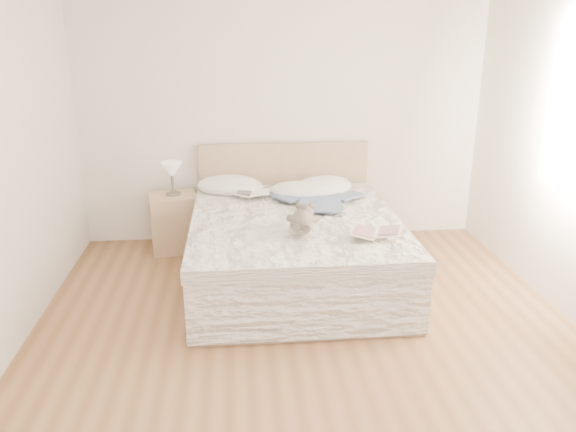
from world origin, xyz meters
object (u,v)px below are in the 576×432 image
Objects in this scene: photo_book at (253,193)px; childrens_book at (377,233)px; table_lamp at (172,172)px; nightstand at (174,222)px; teddy_bear at (302,227)px; bed at (294,245)px.

photo_book is 1.44m from childrens_book.
table_lamp is 0.82m from photo_book.
nightstand is 1.69× the size of photo_book.
table_lamp reaches higher than nightstand.
childrens_book is 0.57m from teddy_bear.
bed is 6.65× the size of table_lamp.
table_lamp reaches higher than photo_book.
childrens_book is at bearing -1.93° from teddy_bear.
table_lamp is (0.01, -0.00, 0.51)m from nightstand.
bed is 0.90m from childrens_book.
table_lamp is at bearing 160.29° from childrens_book.
nightstand is 0.89m from photo_book.
photo_book is (-0.33, 0.51, 0.32)m from bed.
childrens_book is 1.24× the size of teddy_bear.
bed is 3.83× the size of nightstand.
nightstand is at bearing 160.42° from childrens_book.
bed is 6.82× the size of teddy_bear.
bed reaches higher than table_lamp.
teddy_bear is at bearing -49.26° from table_lamp.
table_lamp is 2.17m from childrens_book.
childrens_book is at bearing -41.45° from photo_book.
childrens_book is at bearing -39.93° from nightstand.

